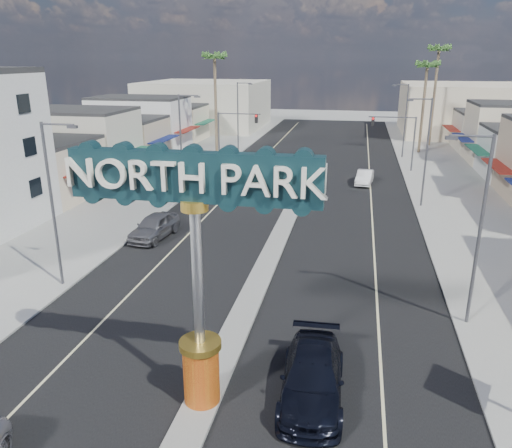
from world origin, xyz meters
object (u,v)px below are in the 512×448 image
at_px(traffic_signal_left, 234,128).
at_px(streetlight_l_mid, 182,139).
at_px(streetlight_r_near, 477,223).
at_px(car_parked_right, 365,177).
at_px(car_parked_left, 154,226).
at_px(suv_right, 312,377).
at_px(streetlight_r_mid, 425,147).
at_px(palm_left_far, 215,62).
at_px(gateway_sign, 196,254).
at_px(streetlight_l_near, 54,198).
at_px(streetlight_r_far, 404,117).
at_px(traffic_signal_right, 397,132).
at_px(palm_right_mid, 427,69).
at_px(palm_right_far, 439,55).
at_px(streetlight_l_far, 239,113).

height_order(traffic_signal_left, streetlight_l_mid, streetlight_l_mid).
xyz_separation_m(streetlight_r_near, car_parked_right, (-4.53, 27.20, -4.38)).
bearing_deg(car_parked_left, suv_right, -43.89).
xyz_separation_m(streetlight_r_mid, palm_left_far, (-23.43, 20.00, 6.43)).
relative_size(gateway_sign, traffic_signal_left, 1.53).
bearing_deg(streetlight_l_mid, gateway_sign, -69.58).
bearing_deg(streetlight_l_mid, streetlight_l_near, -90.00).
xyz_separation_m(streetlight_r_far, car_parked_right, (-4.53, -14.80, -4.38)).
distance_m(streetlight_l_near, streetlight_r_far, 46.90).
bearing_deg(traffic_signal_left, car_parked_right, -24.24).
bearing_deg(traffic_signal_right, streetlight_l_near, -119.99).
bearing_deg(streetlight_l_near, suv_right, -25.39).
relative_size(streetlight_r_near, palm_right_mid, 0.74).
bearing_deg(streetlight_r_far, streetlight_r_mid, -90.00).
xyz_separation_m(streetlight_l_mid, suv_right, (14.32, -26.80, -4.25)).
bearing_deg(car_parked_right, palm_left_far, 152.07).
xyz_separation_m(palm_right_mid, palm_right_far, (2.00, 6.00, 1.78)).
height_order(car_parked_left, car_parked_right, car_parked_left).
bearing_deg(streetlight_l_near, palm_right_far, 63.94).
relative_size(palm_right_far, suv_right, 2.50).
relative_size(streetlight_r_far, palm_right_mid, 0.74).
bearing_deg(car_parked_right, car_parked_left, -121.32).
xyz_separation_m(streetlight_l_mid, car_parked_left, (1.85, -11.68, -4.23)).
relative_size(streetlight_r_near, streetlight_r_mid, 1.00).
bearing_deg(streetlight_l_mid, palm_right_mid, 47.97).
distance_m(streetlight_r_near, palm_right_mid, 46.40).
bearing_deg(gateway_sign, traffic_signal_right, 77.67).
bearing_deg(traffic_signal_left, streetlight_l_near, -92.10).
xyz_separation_m(streetlight_l_far, palm_left_far, (-2.57, -2.00, 6.43)).
relative_size(streetlight_l_far, streetlight_r_near, 1.00).
distance_m(palm_right_far, car_parked_left, 50.96).
xyz_separation_m(streetlight_l_mid, streetlight_r_far, (20.87, 22.00, 0.00)).
distance_m(streetlight_r_near, streetlight_r_mid, 20.00).
xyz_separation_m(traffic_signal_left, palm_left_far, (-3.82, 6.01, 7.22)).
xyz_separation_m(streetlight_r_mid, suv_right, (-6.55, -26.80, -4.25)).
xyz_separation_m(streetlight_r_far, car_parked_left, (-19.01, -33.68, -4.23)).
relative_size(traffic_signal_right, car_parked_right, 1.43).
bearing_deg(palm_left_far, streetlight_l_far, 37.92).
bearing_deg(palm_right_far, car_parked_left, -118.36).
distance_m(streetlight_r_far, suv_right, 49.42).
relative_size(suv_right, car_parked_left, 1.15).
distance_m(traffic_signal_left, streetlight_l_near, 34.03).
height_order(traffic_signal_right, suv_right, traffic_signal_right).
height_order(streetlight_r_far, palm_right_mid, palm_right_mid).
height_order(gateway_sign, suv_right, gateway_sign).
height_order(streetlight_l_far, palm_left_far, palm_left_far).
height_order(streetlight_r_mid, streetlight_r_far, same).
xyz_separation_m(palm_left_far, car_parked_right, (18.90, -12.80, -10.81)).
xyz_separation_m(streetlight_l_far, streetlight_r_mid, (20.87, -22.00, 0.00)).
bearing_deg(suv_right, car_parked_left, 127.25).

